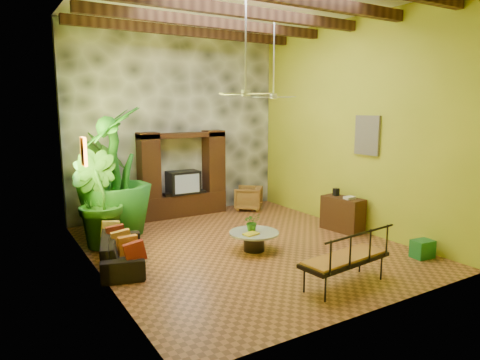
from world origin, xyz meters
TOP-DOWN VIEW (x-y plane):
  - ground at (0.00, 0.00)m, footprint 7.00×7.00m
  - ceiling at (0.00, 0.00)m, footprint 6.00×7.00m
  - back_wall at (0.00, 3.50)m, footprint 6.00×0.02m
  - left_wall at (-3.00, 0.00)m, footprint 0.02×7.00m
  - right_wall at (3.00, 0.00)m, footprint 0.02×7.00m
  - stone_accent_wall at (0.00, 3.44)m, footprint 5.98×0.10m
  - ceiling_beams at (0.00, 0.00)m, footprint 5.95×5.36m
  - entertainment_center at (0.00, 3.14)m, footprint 2.40×0.55m
  - ceiling_fan_front at (-0.20, -0.40)m, footprint 1.28×1.28m
  - ceiling_fan_back at (1.60, 1.20)m, footprint 1.28×1.28m
  - wall_art_mask at (-2.96, 1.00)m, footprint 0.06×0.32m
  - wall_art_painting at (2.96, -0.60)m, footprint 0.06×0.70m
  - sofa at (-2.53, 0.22)m, footprint 1.21×2.03m
  - wicker_armchair at (1.88, 2.76)m, footprint 1.04×1.03m
  - tall_plant_a at (-2.06, 3.15)m, footprint 1.43×1.50m
  - tall_plant_b at (-2.65, 1.57)m, footprint 1.37×1.44m
  - tall_plant_c at (-2.11, 2.17)m, footprint 1.93×1.93m
  - coffee_table at (0.04, -0.36)m, footprint 1.02×1.02m
  - centerpiece_plant at (0.05, -0.27)m, footprint 0.41×0.38m
  - yellow_tray at (-0.13, -0.50)m, footprint 0.33×0.27m
  - iron_bench at (0.34, -2.70)m, footprint 1.72×0.77m
  - side_console at (2.65, -0.24)m, footprint 0.59×1.07m
  - green_bin at (2.65, -2.44)m, footprint 0.44×0.35m

SIDE VIEW (x-z plane):
  - ground at x=0.00m, z-range 0.00..0.00m
  - green_bin at x=2.65m, z-range 0.00..0.35m
  - coffee_table at x=0.04m, z-range 0.06..0.46m
  - sofa at x=-2.53m, z-range 0.00..0.55m
  - wicker_armchair at x=1.88m, z-range 0.00..0.68m
  - side_console at x=2.65m, z-range 0.00..0.81m
  - yellow_tray at x=-0.13m, z-range 0.40..0.43m
  - iron_bench at x=0.34m, z-range 0.24..0.82m
  - centerpiece_plant at x=0.05m, z-range 0.40..0.78m
  - entertainment_center at x=0.00m, z-range -0.18..2.12m
  - tall_plant_b at x=-2.65m, z-range 0.00..2.05m
  - tall_plant_a at x=-2.06m, z-range 0.00..2.37m
  - tall_plant_c at x=-2.11m, z-range 0.00..2.95m
  - wall_art_mask at x=-2.96m, z-range 1.83..2.38m
  - wall_art_painting at x=2.96m, z-range 1.85..2.75m
  - back_wall at x=0.00m, z-range 0.00..5.00m
  - left_wall at x=-3.00m, z-range 0.00..5.00m
  - right_wall at x=3.00m, z-range 0.00..5.00m
  - stone_accent_wall at x=0.00m, z-range 0.01..4.99m
  - ceiling_fan_front at x=-0.20m, z-range 2.47..4.33m
  - ceiling_fan_back at x=1.60m, z-range 2.47..4.33m
  - ceiling_beams at x=0.00m, z-range 4.67..4.89m
  - ceiling at x=0.00m, z-range 4.99..5.01m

